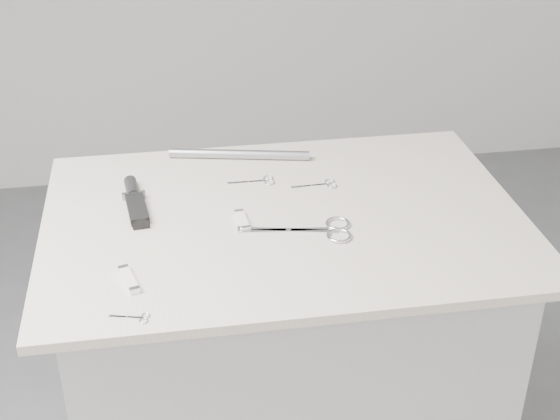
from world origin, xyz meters
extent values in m
cube|color=#BBBBB9|center=(0.00, 0.00, 0.45)|extent=(0.90, 0.60, 0.90)
cube|color=beige|center=(0.00, 0.00, 0.91)|extent=(1.00, 0.70, 0.02)
cube|color=silver|center=(0.00, -0.07, 0.92)|extent=(0.20, 0.06, 0.00)
cylinder|color=silver|center=(0.00, -0.07, 0.92)|extent=(0.01, 0.01, 0.01)
torus|color=silver|center=(0.10, -0.06, 0.92)|extent=(0.05, 0.05, 0.01)
torus|color=silver|center=(0.09, -0.11, 0.92)|extent=(0.05, 0.05, 0.01)
cube|color=silver|center=(0.08, 0.11, 0.92)|extent=(0.09, 0.02, 0.00)
cylinder|color=silver|center=(0.08, 0.11, 0.92)|extent=(0.01, 0.01, 0.00)
torus|color=silver|center=(0.13, 0.13, 0.92)|extent=(0.02, 0.02, 0.00)
torus|color=silver|center=(0.13, 0.11, 0.92)|extent=(0.02, 0.02, 0.00)
cube|color=silver|center=(-0.06, 0.16, 0.92)|extent=(0.09, 0.01, 0.00)
cylinder|color=silver|center=(-0.06, 0.16, 0.92)|extent=(0.01, 0.01, 0.00)
torus|color=silver|center=(-0.01, 0.17, 0.92)|extent=(0.02, 0.02, 0.00)
torus|color=silver|center=(-0.01, 0.14, 0.92)|extent=(0.02, 0.02, 0.00)
cube|color=silver|center=(-0.32, -0.30, 0.92)|extent=(0.06, 0.02, 0.00)
cylinder|color=silver|center=(-0.32, -0.30, 0.92)|extent=(0.00, 0.00, 0.00)
torus|color=silver|center=(-0.29, -0.30, 0.92)|extent=(0.02, 0.02, 0.00)
torus|color=silver|center=(-0.29, -0.32, 0.92)|extent=(0.02, 0.02, 0.00)
cube|color=black|center=(-0.30, 0.06, 0.93)|extent=(0.05, 0.12, 0.01)
cube|color=#93959B|center=(-0.31, 0.12, 0.93)|extent=(0.04, 0.01, 0.02)
cylinder|color=black|center=(-0.31, 0.16, 0.93)|extent=(0.03, 0.07, 0.02)
cube|color=white|center=(-0.32, -0.19, 0.93)|extent=(0.04, 0.09, 0.01)
cube|color=silver|center=(-0.33, -0.16, 0.93)|extent=(0.02, 0.01, 0.01)
cube|color=silver|center=(-0.31, -0.23, 0.93)|extent=(0.02, 0.01, 0.01)
cube|color=white|center=(-0.09, -0.02, 0.92)|extent=(0.02, 0.08, 0.01)
cube|color=silver|center=(-0.09, 0.01, 0.93)|extent=(0.02, 0.01, 0.01)
cube|color=silver|center=(-0.09, -0.05, 0.93)|extent=(0.02, 0.01, 0.01)
cylinder|color=#93959B|center=(-0.06, 0.28, 0.93)|extent=(0.33, 0.09, 0.02)
camera|label=1|loc=(-0.23, -1.39, 1.75)|focal=50.00mm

